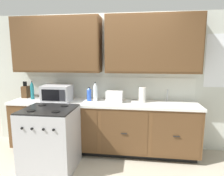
{
  "coord_description": "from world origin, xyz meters",
  "views": [
    {
      "loc": [
        0.6,
        -2.93,
        1.69
      ],
      "look_at": [
        0.17,
        0.27,
        1.16
      ],
      "focal_mm": 31.15,
      "sensor_mm": 36.0,
      "label": 1
    }
  ],
  "objects": [
    {
      "name": "paper_towel_roll",
      "position": [
        0.68,
        0.36,
        1.04
      ],
      "size": [
        0.12,
        0.12,
        0.26
      ],
      "primitive_type": "cylinder",
      "color": "white",
      "rests_on": "counter_run"
    },
    {
      "name": "ground_plane",
      "position": [
        0.0,
        0.0,
        0.0
      ],
      "size": [
        8.05,
        8.05,
        0.0
      ],
      "primitive_type": "plane",
      "color": "#B2A893"
    },
    {
      "name": "bottle_blue",
      "position": [
        -0.25,
        0.35,
        1.03
      ],
      "size": [
        0.08,
        0.08,
        0.25
      ],
      "color": "blue",
      "rests_on": "counter_run"
    },
    {
      "name": "stove_range",
      "position": [
        -0.68,
        -0.33,
        0.47
      ],
      "size": [
        0.76,
        0.68,
        0.95
      ],
      "color": "#B7B7BC",
      "rests_on": "ground_plane"
    },
    {
      "name": "knife_block",
      "position": [
        -1.51,
        0.45,
        1.03
      ],
      "size": [
        0.11,
        0.14,
        0.31
      ],
      "color": "#52361E",
      "rests_on": "counter_run"
    },
    {
      "name": "microwave",
      "position": [
        -0.8,
        0.25,
        1.05
      ],
      "size": [
        0.48,
        0.37,
        0.28
      ],
      "color": "#B7B7BC",
      "rests_on": "counter_run"
    },
    {
      "name": "counter_run",
      "position": [
        0.0,
        0.3,
        0.47
      ],
      "size": [
        3.25,
        0.64,
        0.91
      ],
      "color": "black",
      "rests_on": "ground_plane"
    },
    {
      "name": "bottle_violet",
      "position": [
        -1.17,
        0.45,
        1.03
      ],
      "size": [
        0.06,
        0.06,
        0.23
      ],
      "color": "#663384",
      "rests_on": "counter_run"
    },
    {
      "name": "toaster",
      "position": [
        0.21,
        0.3,
        1.01
      ],
      "size": [
        0.28,
        0.18,
        0.19
      ],
      "color": "white",
      "rests_on": "counter_run"
    },
    {
      "name": "bottle_clear",
      "position": [
        -0.13,
        0.33,
        1.08
      ],
      "size": [
        0.07,
        0.07,
        0.34
      ],
      "color": "silver",
      "rests_on": "counter_run"
    },
    {
      "name": "wall_unit",
      "position": [
        0.0,
        0.5,
        1.66
      ],
      "size": [
        4.42,
        0.4,
        2.45
      ],
      "color": "silver",
      "rests_on": "ground_plane"
    },
    {
      "name": "bottle_teal",
      "position": [
        -1.31,
        0.34,
        1.07
      ],
      "size": [
        0.06,
        0.06,
        0.33
      ],
      "color": "#1E707A",
      "rests_on": "counter_run"
    },
    {
      "name": "sink_faucet",
      "position": [
        1.12,
        0.51,
        1.01
      ],
      "size": [
        0.02,
        0.02,
        0.2
      ],
      "primitive_type": "cylinder",
      "color": "#B2B5BA",
      "rests_on": "counter_run"
    }
  ]
}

